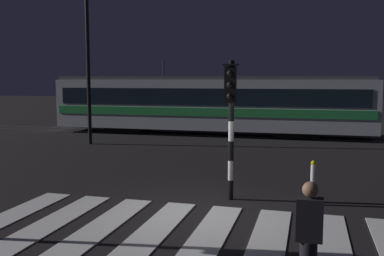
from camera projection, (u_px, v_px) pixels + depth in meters
The scene contains 9 objects.
ground_plane at pixel (199, 212), 10.14m from camera, with size 120.00×120.00×0.00m, color black.
rail_near at pixel (258, 138), 22.87m from camera, with size 80.00×0.12×0.03m, color #59595E.
rail_far at pixel (261, 134), 24.25m from camera, with size 80.00×0.12×0.03m, color #59595E.
crosswalk_zebra at pixel (179, 236), 8.55m from camera, with size 8.82×4.44×0.02m.
traffic_light_median_centre at pixel (231, 109), 10.87m from camera, with size 0.36×0.42×3.55m.
street_lamp_trackside_left at pixel (85, 48), 20.05m from camera, with size 0.44×1.21×7.07m.
tram at pixel (209, 103), 24.08m from camera, with size 17.67×2.58×4.15m.
pedestrian_waiting_at_kerb at pixel (309, 241), 5.98m from camera, with size 0.36×0.24×1.71m.
bollard_island_edge at pixel (313, 183), 10.68m from camera, with size 0.12×0.12×1.11m.
Camera 1 is at (2.35, -9.58, 3.10)m, focal length 40.64 mm.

